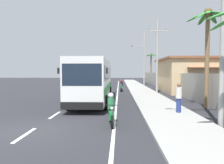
{
  "coord_description": "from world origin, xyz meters",
  "views": [
    {
      "loc": [
        3.87,
        -8.63,
        2.59
      ],
      "look_at": [
        3.21,
        9.19,
        1.7
      ],
      "focal_mm": 32.72,
      "sensor_mm": 36.0,
      "label": 1
    }
  ],
  "objects_px": {
    "coach_bus_foreground": "(94,79)",
    "coach_bus_far_lane": "(92,75)",
    "motorcycle_trailing": "(111,112)",
    "pedestrian_midwalk": "(179,97)",
    "palm_nearest": "(151,63)",
    "utility_pole_mid": "(157,55)",
    "utility_pole_nearest": "(221,16)",
    "palm_third": "(208,37)",
    "roadside_building": "(206,75)",
    "utility_pole_far": "(144,57)",
    "motorcycle_beside_bus": "(122,87)"
  },
  "relations": [
    {
      "from": "utility_pole_far",
      "to": "palm_third",
      "type": "height_order",
      "value": "utility_pole_far"
    },
    {
      "from": "pedestrian_midwalk",
      "to": "utility_pole_mid",
      "type": "height_order",
      "value": "utility_pole_mid"
    },
    {
      "from": "motorcycle_beside_bus",
      "to": "palm_third",
      "type": "relative_size",
      "value": 0.28
    },
    {
      "from": "palm_third",
      "to": "roadside_building",
      "type": "distance_m",
      "value": 13.23
    },
    {
      "from": "motorcycle_beside_bus",
      "to": "palm_third",
      "type": "bearing_deg",
      "value": -64.17
    },
    {
      "from": "coach_bus_foreground",
      "to": "utility_pole_mid",
      "type": "distance_m",
      "value": 9.65
    },
    {
      "from": "palm_third",
      "to": "roadside_building",
      "type": "xyz_separation_m",
      "value": [
        4.92,
        11.95,
        -2.84
      ]
    },
    {
      "from": "utility_pole_far",
      "to": "utility_pole_nearest",
      "type": "bearing_deg",
      "value": -89.87
    },
    {
      "from": "coach_bus_foreground",
      "to": "palm_third",
      "type": "xyz_separation_m",
      "value": [
        8.45,
        -3.13,
        3.04
      ]
    },
    {
      "from": "utility_pole_nearest",
      "to": "utility_pole_far",
      "type": "height_order",
      "value": "utility_pole_far"
    },
    {
      "from": "coach_bus_foreground",
      "to": "utility_pole_nearest",
      "type": "bearing_deg",
      "value": -49.86
    },
    {
      "from": "motorcycle_trailing",
      "to": "utility_pole_mid",
      "type": "xyz_separation_m",
      "value": [
        4.84,
        14.38,
        3.91
      ]
    },
    {
      "from": "utility_pole_mid",
      "to": "roadside_building",
      "type": "relative_size",
      "value": 0.75
    },
    {
      "from": "motorcycle_beside_bus",
      "to": "utility_pole_nearest",
      "type": "relative_size",
      "value": 0.2
    },
    {
      "from": "motorcycle_trailing",
      "to": "utility_pole_far",
      "type": "distance_m",
      "value": 29.85
    },
    {
      "from": "utility_pole_nearest",
      "to": "utility_pole_mid",
      "type": "relative_size",
      "value": 1.11
    },
    {
      "from": "coach_bus_foreground",
      "to": "coach_bus_far_lane",
      "type": "distance_m",
      "value": 24.38
    },
    {
      "from": "utility_pole_nearest",
      "to": "motorcycle_beside_bus",
      "type": "bearing_deg",
      "value": 104.23
    },
    {
      "from": "motorcycle_trailing",
      "to": "palm_third",
      "type": "height_order",
      "value": "palm_third"
    },
    {
      "from": "coach_bus_foreground",
      "to": "utility_pole_mid",
      "type": "relative_size",
      "value": 1.39
    },
    {
      "from": "palm_nearest",
      "to": "pedestrian_midwalk",
      "type": "bearing_deg",
      "value": -95.98
    },
    {
      "from": "motorcycle_trailing",
      "to": "palm_third",
      "type": "distance_m",
      "value": 9.25
    },
    {
      "from": "utility_pole_nearest",
      "to": "palm_third",
      "type": "xyz_separation_m",
      "value": [
        1.54,
        5.06,
        -0.11
      ]
    },
    {
      "from": "palm_nearest",
      "to": "roadside_building",
      "type": "xyz_separation_m",
      "value": [
        3.92,
        -20.33,
        -2.52
      ]
    },
    {
      "from": "coach_bus_far_lane",
      "to": "motorcycle_beside_bus",
      "type": "bearing_deg",
      "value": -68.2
    },
    {
      "from": "motorcycle_beside_bus",
      "to": "roadside_building",
      "type": "relative_size",
      "value": 0.17
    },
    {
      "from": "motorcycle_trailing",
      "to": "roadside_building",
      "type": "bearing_deg",
      "value": 55.44
    },
    {
      "from": "utility_pole_far",
      "to": "palm_third",
      "type": "xyz_separation_m",
      "value": [
        1.61,
        -24.25,
        -0.43
      ]
    },
    {
      "from": "utility_pole_far",
      "to": "roadside_building",
      "type": "bearing_deg",
      "value": -62.06
    },
    {
      "from": "pedestrian_midwalk",
      "to": "utility_pole_far",
      "type": "bearing_deg",
      "value": 173.14
    },
    {
      "from": "palm_third",
      "to": "palm_nearest",
      "type": "bearing_deg",
      "value": 88.21
    },
    {
      "from": "motorcycle_trailing",
      "to": "utility_pole_nearest",
      "type": "xyz_separation_m",
      "value": [
        5.07,
        -0.28,
        4.49
      ]
    },
    {
      "from": "coach_bus_far_lane",
      "to": "motorcycle_trailing",
      "type": "relative_size",
      "value": 5.65
    },
    {
      "from": "motorcycle_beside_bus",
      "to": "pedestrian_midwalk",
      "type": "height_order",
      "value": "pedestrian_midwalk"
    },
    {
      "from": "motorcycle_beside_bus",
      "to": "motorcycle_trailing",
      "type": "distance_m",
      "value": 17.04
    },
    {
      "from": "utility_pole_far",
      "to": "palm_nearest",
      "type": "relative_size",
      "value": 1.5
    },
    {
      "from": "utility_pole_mid",
      "to": "roadside_building",
      "type": "height_order",
      "value": "utility_pole_mid"
    },
    {
      "from": "motorcycle_beside_bus",
      "to": "utility_pole_nearest",
      "type": "bearing_deg",
      "value": -75.77
    },
    {
      "from": "utility_pole_far",
      "to": "coach_bus_foreground",
      "type": "bearing_deg",
      "value": -107.95
    },
    {
      "from": "motorcycle_trailing",
      "to": "roadside_building",
      "type": "height_order",
      "value": "roadside_building"
    },
    {
      "from": "motorcycle_beside_bus",
      "to": "utility_pole_far",
      "type": "relative_size",
      "value": 0.19
    },
    {
      "from": "roadside_building",
      "to": "palm_nearest",
      "type": "bearing_deg",
      "value": 100.9
    },
    {
      "from": "utility_pole_far",
      "to": "palm_third",
      "type": "bearing_deg",
      "value": -86.21
    },
    {
      "from": "coach_bus_far_lane",
      "to": "motorcycle_beside_bus",
      "type": "xyz_separation_m",
      "value": [
        6.01,
        -15.02,
        -1.28
      ]
    },
    {
      "from": "utility_pole_mid",
      "to": "coach_bus_far_lane",
      "type": "bearing_deg",
      "value": 119.94
    },
    {
      "from": "motorcycle_beside_bus",
      "to": "utility_pole_far",
      "type": "xyz_separation_m",
      "value": [
        4.32,
        12.02,
        4.81
      ]
    },
    {
      "from": "coach_bus_foreground",
      "to": "palm_nearest",
      "type": "relative_size",
      "value": 1.75
    },
    {
      "from": "motorcycle_trailing",
      "to": "utility_pole_mid",
      "type": "relative_size",
      "value": 0.23
    },
    {
      "from": "motorcycle_trailing",
      "to": "pedestrian_midwalk",
      "type": "height_order",
      "value": "pedestrian_midwalk"
    },
    {
      "from": "pedestrian_midwalk",
      "to": "utility_pole_mid",
      "type": "bearing_deg",
      "value": 171.2
    }
  ]
}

